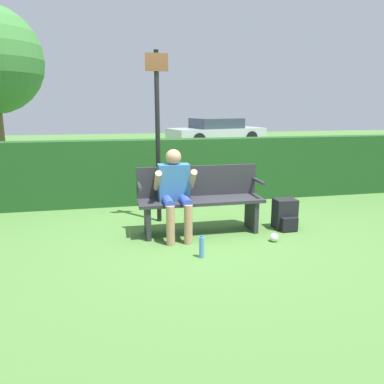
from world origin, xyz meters
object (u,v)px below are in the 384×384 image
(park_bench, at_px, (200,198))
(backpack, at_px, (285,215))
(water_bottle, at_px, (202,247))
(parked_car, at_px, (216,131))
(signpost, at_px, (158,130))
(person_seated, at_px, (175,188))

(park_bench, relative_size, backpack, 3.97)
(water_bottle, bearing_deg, parked_car, 73.84)
(backpack, height_order, parked_car, parked_car)
(park_bench, distance_m, backpack, 1.28)
(park_bench, relative_size, parked_car, 0.37)
(backpack, distance_m, signpost, 2.26)
(park_bench, height_order, person_seated, person_seated)
(person_seated, height_order, water_bottle, person_seated)
(backpack, xyz_separation_m, signpost, (-1.76, 0.74, 1.21))
(park_bench, relative_size, water_bottle, 6.28)
(water_bottle, xyz_separation_m, parked_car, (3.83, 13.21, 0.45))
(backpack, bearing_deg, park_bench, 173.64)
(water_bottle, bearing_deg, person_seated, 102.44)
(park_bench, xyz_separation_m, water_bottle, (-0.20, -0.94, -0.35))
(park_bench, xyz_separation_m, backpack, (1.25, -0.14, -0.28))
(person_seated, xyz_separation_m, parked_car, (4.01, 12.39, -0.10))
(person_seated, bearing_deg, signpost, 100.31)
(signpost, bearing_deg, parked_car, 70.45)
(water_bottle, bearing_deg, backpack, 29.13)
(park_bench, xyz_separation_m, parked_car, (3.63, 12.27, 0.10))
(parked_car, bearing_deg, person_seated, -122.05)
(park_bench, bearing_deg, backpack, -6.36)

